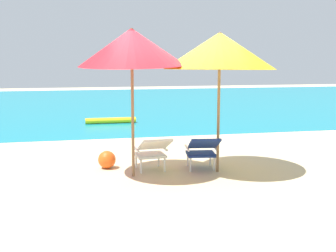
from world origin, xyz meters
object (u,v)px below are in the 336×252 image
object	(u,v)px
beach_umbrella_left	(132,47)
lounge_chair_left	(152,150)
lounge_chair_right	(202,149)
beach_ball	(107,160)
beach_umbrella_right	(220,51)
swim_buoy	(111,120)

from	to	relation	value
beach_umbrella_left	lounge_chair_left	bearing A→B (deg)	27.71
lounge_chair_left	lounge_chair_right	xyz separation A→B (m)	(0.91, -0.11, 0.00)
beach_umbrella_left	beach_ball	bearing A→B (deg)	122.62
lounge_chair_right	beach_umbrella_left	world-z (taller)	beach_umbrella_left
beach_umbrella_right	beach_ball	xyz separation A→B (m)	(-1.95, 0.67, -2.01)
beach_umbrella_right	beach_umbrella_left	bearing A→B (deg)	179.13
swim_buoy	beach_umbrella_right	xyz separation A→B (m)	(1.43, -6.36, 2.08)
beach_umbrella_left	beach_ball	distance (m)	2.20
beach_umbrella_right	beach_ball	world-z (taller)	beach_umbrella_right
lounge_chair_right	beach_umbrella_right	world-z (taller)	beach_umbrella_right
lounge_chair_left	lounge_chair_right	size ratio (longest dim) A/B	0.97
swim_buoy	lounge_chair_right	xyz separation A→B (m)	(1.17, -6.25, 0.31)
swim_buoy	beach_ball	distance (m)	5.71
lounge_chair_right	beach_umbrella_right	distance (m)	1.79
lounge_chair_left	swim_buoy	bearing A→B (deg)	92.43
lounge_chair_left	beach_umbrella_left	size ratio (longest dim) A/B	0.35
beach_umbrella_right	lounge_chair_right	bearing A→B (deg)	156.89
beach_ball	swim_buoy	bearing A→B (deg)	84.71
swim_buoy	lounge_chair_left	size ratio (longest dim) A/B	1.76
beach_umbrella_left	beach_umbrella_right	size ratio (longest dim) A/B	0.98
beach_umbrella_left	beach_umbrella_right	bearing A→B (deg)	-0.87
swim_buoy	lounge_chair_left	world-z (taller)	lounge_chair_left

